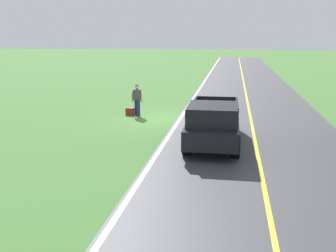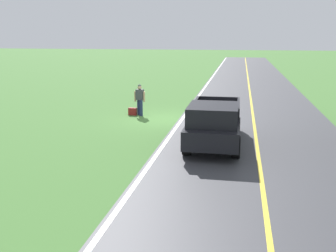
{
  "view_description": "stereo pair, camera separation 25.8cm",
  "coord_description": "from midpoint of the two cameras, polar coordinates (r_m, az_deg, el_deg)",
  "views": [
    {
      "loc": [
        -3.79,
        19.5,
        4.36
      ],
      "look_at": [
        -1.54,
        6.29,
        1.16
      ],
      "focal_mm": 40.66,
      "sensor_mm": 36.0,
      "label": 1
    },
    {
      "loc": [
        -4.05,
        19.46,
        4.36
      ],
      "look_at": [
        -1.54,
        6.29,
        1.16
      ],
      "focal_mm": 40.66,
      "sensor_mm": 36.0,
      "label": 2
    }
  ],
  "objects": [
    {
      "name": "ground_plane",
      "position": [
        20.34,
        -0.59,
        1.06
      ],
      "size": [
        200.0,
        200.0,
        0.0
      ],
      "primitive_type": "plane",
      "color": "#427033"
    },
    {
      "name": "road_surface",
      "position": [
        19.98,
        13.11,
        0.48
      ],
      "size": [
        7.84,
        120.0,
        0.0
      ],
      "primitive_type": "cube",
      "color": "#3D3D42",
      "rests_on": "ground"
    },
    {
      "name": "lane_edge_line",
      "position": [
        20.16,
        2.44,
        0.95
      ],
      "size": [
        0.16,
        117.6,
        0.0
      ],
      "primitive_type": "cube",
      "color": "silver",
      "rests_on": "ground"
    },
    {
      "name": "lane_centre_line",
      "position": [
        19.98,
        13.11,
        0.49
      ],
      "size": [
        0.14,
        117.6,
        0.0
      ],
      "primitive_type": "cube",
      "color": "gold",
      "rests_on": "ground"
    },
    {
      "name": "hitchhiker_walking",
      "position": [
        21.18,
        -3.88,
        4.23
      ],
      "size": [
        0.62,
        0.53,
        1.75
      ],
      "color": "navy",
      "rests_on": "ground"
    },
    {
      "name": "suitcase_carried",
      "position": [
        21.38,
        -4.99,
        2.18
      ],
      "size": [
        0.47,
        0.23,
        0.41
      ],
      "primitive_type": "cube",
      "rotation": [
        0.0,
        0.0,
        1.51
      ],
      "color": "maroon",
      "rests_on": "ground"
    },
    {
      "name": "pickup_truck_passing",
      "position": [
        15.35,
        7.4,
        0.55
      ],
      "size": [
        2.13,
        5.41,
        1.82
      ],
      "color": "black",
      "rests_on": "ground"
    }
  ]
}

